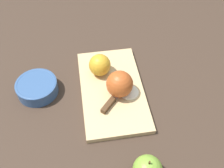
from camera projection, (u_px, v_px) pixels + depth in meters
The scene contains 7 objects.
ground_plane at pixel (112, 91), 0.92m from camera, with size 4.00×4.00×0.00m, color #38281E.
cutting_board at pixel (112, 89), 0.92m from camera, with size 0.41×0.27×0.02m.
apple_half_left at pixel (100, 65), 0.93m from camera, with size 0.08×0.08×0.08m.
apple_half_right at pixel (120, 84), 0.86m from camera, with size 0.09×0.09×0.09m.
knife at pixel (111, 102), 0.86m from camera, with size 0.12×0.14×0.02m.
apple_slice at pixel (129, 92), 0.89m from camera, with size 0.06×0.06×0.01m.
bowl at pixel (37, 87), 0.90m from camera, with size 0.14×0.14×0.05m.
Camera 1 is at (0.55, -0.17, 0.72)m, focal length 42.00 mm.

